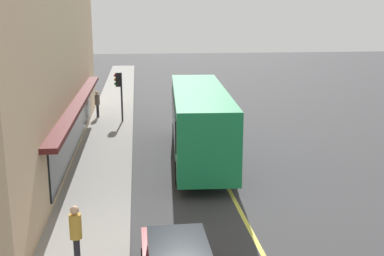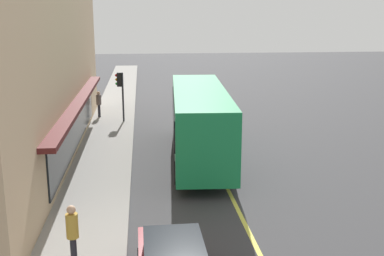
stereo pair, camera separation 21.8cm
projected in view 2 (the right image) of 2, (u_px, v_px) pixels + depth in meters
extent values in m
plane|color=#38383A|center=(208.00, 149.00, 25.62)|extent=(120.00, 120.00, 0.00)
cube|color=gray|center=(105.00, 151.00, 25.06)|extent=(80.00, 2.83, 0.15)
cube|color=#D8D14C|center=(208.00, 149.00, 25.62)|extent=(36.00, 0.16, 0.01)
cube|color=#4C1919|center=(79.00, 102.00, 23.80)|extent=(17.46, 0.70, 0.20)
cube|color=black|center=(76.00, 127.00, 24.08)|extent=(14.96, 0.08, 2.00)
cube|color=#197F47|center=(200.00, 120.00, 23.45)|extent=(11.13, 3.13, 3.00)
cube|color=black|center=(194.00, 94.00, 28.65)|extent=(0.24, 2.10, 1.80)
cube|color=black|center=(174.00, 114.00, 23.01)|extent=(8.79, 0.57, 1.32)
cube|color=black|center=(226.00, 114.00, 23.13)|extent=(8.79, 0.57, 1.32)
cube|color=#0CF259|center=(194.00, 79.00, 28.51)|extent=(0.19, 1.90, 0.36)
cube|color=#2D2D33|center=(194.00, 120.00, 29.13)|extent=(0.30, 2.41, 0.40)
cylinder|color=black|center=(176.00, 132.00, 27.17)|extent=(1.02, 0.36, 1.00)
cylinder|color=black|center=(215.00, 132.00, 27.27)|extent=(1.02, 0.36, 1.00)
cylinder|color=black|center=(178.00, 173.00, 20.34)|extent=(1.02, 0.36, 1.00)
cylinder|color=black|center=(231.00, 172.00, 20.44)|extent=(1.02, 0.36, 1.00)
cylinder|color=#2D2D33|center=(123.00, 97.00, 31.12)|extent=(0.12, 0.12, 3.20)
cube|color=black|center=(119.00, 79.00, 30.82)|extent=(0.30, 0.30, 0.90)
sphere|color=red|center=(116.00, 75.00, 30.74)|extent=(0.18, 0.18, 0.18)
sphere|color=orange|center=(117.00, 80.00, 30.81)|extent=(0.18, 0.18, 0.18)
sphere|color=green|center=(117.00, 84.00, 30.87)|extent=(0.18, 0.18, 0.18)
cube|color=black|center=(174.00, 255.00, 11.96)|extent=(2.42, 1.54, 0.55)
cylinder|color=black|center=(199.00, 256.00, 13.79)|extent=(0.64, 0.23, 0.64)
cylinder|color=black|center=(99.00, 111.00, 32.63)|extent=(0.18, 0.18, 0.86)
cylinder|color=#594C47|center=(99.00, 100.00, 32.45)|extent=(0.34, 0.34, 0.68)
sphere|color=tan|center=(98.00, 93.00, 32.34)|extent=(0.24, 0.24, 0.24)
cylinder|color=black|center=(74.00, 252.00, 13.45)|extent=(0.18, 0.18, 0.89)
cylinder|color=#B28C33|center=(72.00, 226.00, 13.26)|extent=(0.34, 0.34, 0.71)
sphere|color=tan|center=(71.00, 210.00, 13.15)|extent=(0.25, 0.25, 0.25)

